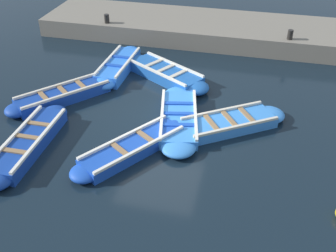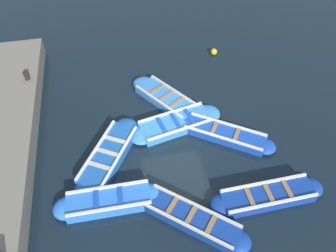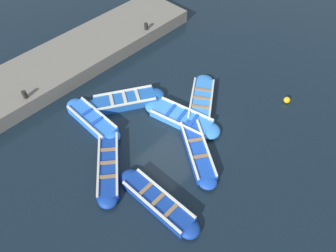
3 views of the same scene
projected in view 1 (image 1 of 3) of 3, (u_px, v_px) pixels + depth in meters
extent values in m
plane|color=black|center=(160.00, 118.00, 11.40)|extent=(120.00, 120.00, 0.00)
cube|color=navy|center=(63.00, 95.00, 12.15)|extent=(2.70, 2.44, 0.34)
ellipsoid|color=navy|center=(17.00, 110.00, 11.45)|extent=(1.01, 1.01, 0.34)
ellipsoid|color=navy|center=(105.00, 82.00, 12.85)|extent=(1.01, 1.01, 0.34)
cube|color=beige|center=(67.00, 94.00, 11.81)|extent=(2.22, 1.88, 0.07)
cube|color=beige|center=(58.00, 85.00, 12.26)|extent=(2.22, 1.88, 0.07)
cube|color=olive|center=(43.00, 96.00, 11.75)|extent=(0.54, 0.61, 0.04)
cube|color=olive|center=(62.00, 90.00, 12.05)|extent=(0.54, 0.61, 0.04)
cube|color=olive|center=(81.00, 84.00, 12.34)|extent=(0.54, 0.61, 0.04)
cube|color=#1E59AD|center=(165.00, 74.00, 13.33)|extent=(2.21, 2.82, 0.36)
ellipsoid|color=#1E59AD|center=(195.00, 87.00, 12.54)|extent=(1.20, 1.21, 0.36)
ellipsoid|color=#1E59AD|center=(139.00, 61.00, 14.12)|extent=(1.20, 1.21, 0.36)
cube|color=silver|center=(174.00, 64.00, 13.46)|extent=(1.44, 2.33, 0.07)
cube|color=silver|center=(156.00, 72.00, 12.96)|extent=(1.44, 2.33, 0.07)
cube|color=beige|center=(178.00, 74.00, 12.88)|extent=(0.78, 0.55, 0.04)
cube|color=beige|center=(165.00, 68.00, 13.22)|extent=(0.78, 0.55, 0.04)
cube|color=beige|center=(154.00, 63.00, 13.55)|extent=(0.78, 0.55, 0.04)
cube|color=blue|center=(118.00, 67.00, 13.75)|extent=(2.51, 0.86, 0.38)
ellipsoid|color=blue|center=(105.00, 83.00, 12.76)|extent=(0.79, 0.77, 0.38)
ellipsoid|color=blue|center=(130.00, 52.00, 14.75)|extent=(0.79, 0.77, 0.38)
cube|color=silver|center=(128.00, 62.00, 13.55)|extent=(2.45, 0.12, 0.07)
cube|color=silver|center=(108.00, 60.00, 13.70)|extent=(2.45, 0.12, 0.07)
cube|color=#1947B7|center=(114.00, 65.00, 13.35)|extent=(0.15, 0.73, 0.04)
cube|color=#1947B7|center=(121.00, 57.00, 13.92)|extent=(0.15, 0.73, 0.04)
cube|color=#1947B7|center=(133.00, 148.00, 10.02)|extent=(2.80, 2.26, 0.29)
ellipsoid|color=#1947B7|center=(85.00, 173.00, 9.23)|extent=(1.02, 1.01, 0.29)
ellipsoid|color=#1947B7|center=(174.00, 126.00, 10.80)|extent=(1.02, 1.01, 0.29)
cube|color=silver|center=(141.00, 148.00, 9.70)|extent=(2.36, 1.64, 0.07)
cube|color=silver|center=(124.00, 136.00, 10.13)|extent=(2.36, 1.64, 0.07)
cube|color=olive|center=(120.00, 149.00, 9.70)|extent=(0.50, 0.65, 0.04)
cube|color=olive|center=(145.00, 136.00, 10.15)|extent=(0.50, 0.65, 0.04)
cube|color=#3884E0|center=(229.00, 124.00, 10.93)|extent=(2.24, 2.68, 0.28)
ellipsoid|color=#3884E0|center=(186.00, 133.00, 10.56)|extent=(1.24, 1.25, 0.28)
ellipsoid|color=#3884E0|center=(269.00, 115.00, 11.30)|extent=(1.24, 1.25, 0.28)
cube|color=beige|center=(237.00, 127.00, 10.49)|extent=(1.49, 2.14, 0.07)
cube|color=beige|center=(222.00, 110.00, 11.17)|extent=(1.49, 2.14, 0.07)
cube|color=olive|center=(211.00, 123.00, 10.68)|extent=(0.78, 0.59, 0.04)
cube|color=olive|center=(229.00, 119.00, 10.84)|extent=(0.78, 0.59, 0.04)
cube|color=olive|center=(247.00, 115.00, 10.99)|extent=(0.78, 0.59, 0.04)
cube|color=navy|center=(29.00, 143.00, 10.15)|extent=(2.87, 0.85, 0.34)
ellipsoid|color=navy|center=(54.00, 114.00, 11.29)|extent=(0.77, 0.75, 0.34)
cube|color=silver|center=(40.00, 138.00, 9.97)|extent=(2.80, 0.13, 0.07)
cube|color=silver|center=(15.00, 134.00, 10.10)|extent=(2.80, 0.13, 0.07)
cube|color=olive|center=(15.00, 151.00, 9.56)|extent=(0.15, 0.71, 0.04)
cube|color=olive|center=(28.00, 137.00, 10.04)|extent=(0.15, 0.71, 0.04)
cube|color=olive|center=(39.00, 124.00, 10.53)|extent=(0.15, 0.71, 0.04)
cube|color=#3884E0|center=(179.00, 118.00, 11.14)|extent=(2.78, 1.54, 0.28)
ellipsoid|color=#3884E0|center=(178.00, 147.00, 10.06)|extent=(1.14, 1.12, 0.28)
ellipsoid|color=#3884E0|center=(179.00, 95.00, 12.22)|extent=(1.14, 1.12, 0.28)
cube|color=silver|center=(195.00, 113.00, 11.03)|extent=(2.53, 0.62, 0.07)
cube|color=silver|center=(162.00, 113.00, 11.05)|extent=(2.53, 0.62, 0.07)
cube|color=#1947B7|center=(179.00, 125.00, 10.59)|extent=(0.32, 0.90, 0.04)
cube|color=#1947B7|center=(179.00, 114.00, 11.05)|extent=(0.32, 0.90, 0.04)
cube|color=#1947B7|center=(179.00, 103.00, 11.51)|extent=(0.32, 0.90, 0.04)
cube|color=slate|center=(199.00, 28.00, 16.37)|extent=(3.20, 12.93, 0.70)
cylinder|color=black|center=(290.00, 35.00, 14.37)|extent=(0.20, 0.20, 0.35)
cylinder|color=black|center=(107.00, 19.00, 15.77)|extent=(0.20, 0.20, 0.35)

